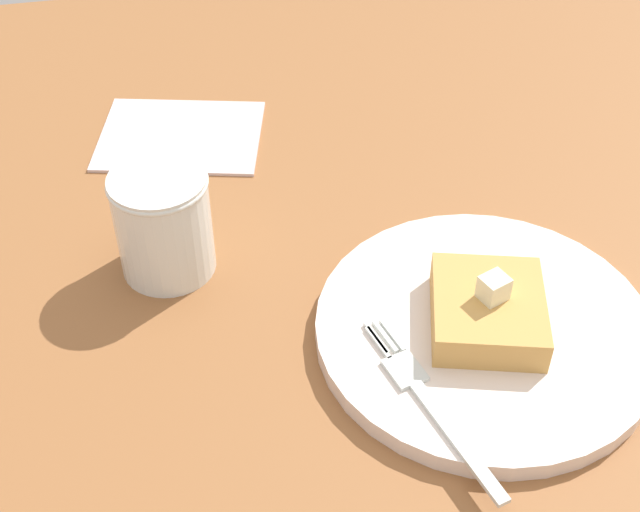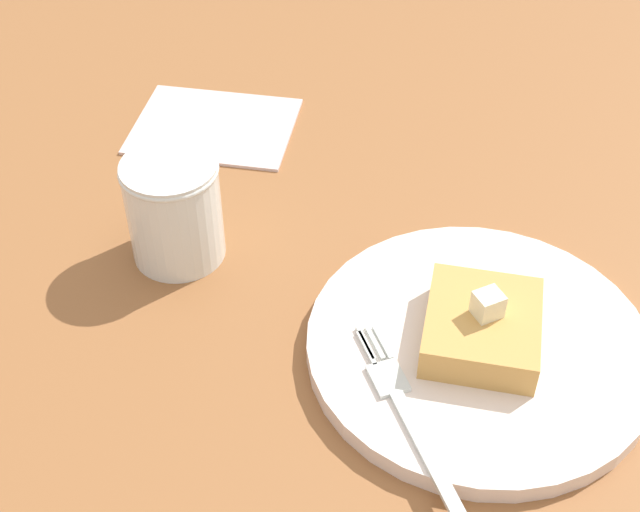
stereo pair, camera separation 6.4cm
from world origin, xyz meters
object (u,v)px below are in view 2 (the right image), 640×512
at_px(plate, 479,346).
at_px(fork, 402,405).
at_px(syrup_jar, 175,213).
at_px(napkin, 214,126).

xyz_separation_m(plate, fork, (0.05, -0.06, 0.01)).
distance_m(syrup_jar, napkin, 0.18).
bearing_deg(plate, fork, -48.98).
xyz_separation_m(plate, syrup_jar, (-0.12, -0.22, 0.03)).
xyz_separation_m(fork, syrup_jar, (-0.18, -0.15, 0.02)).
bearing_deg(napkin, plate, 33.15).
height_order(fork, syrup_jar, syrup_jar).
xyz_separation_m(fork, napkin, (-0.35, -0.13, -0.01)).
distance_m(plate, fork, 0.08).
bearing_deg(napkin, fork, 20.52).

